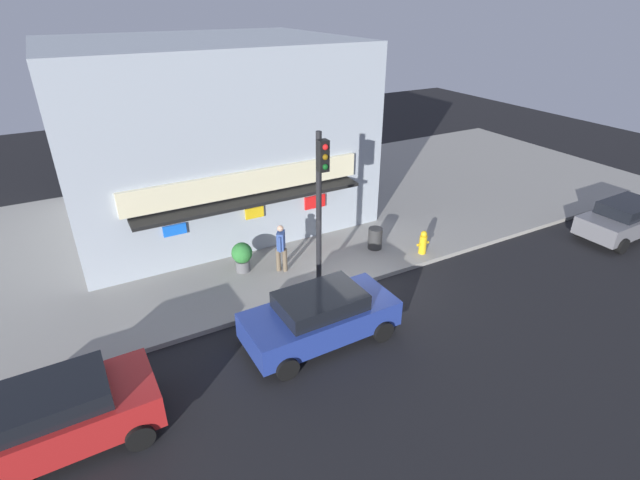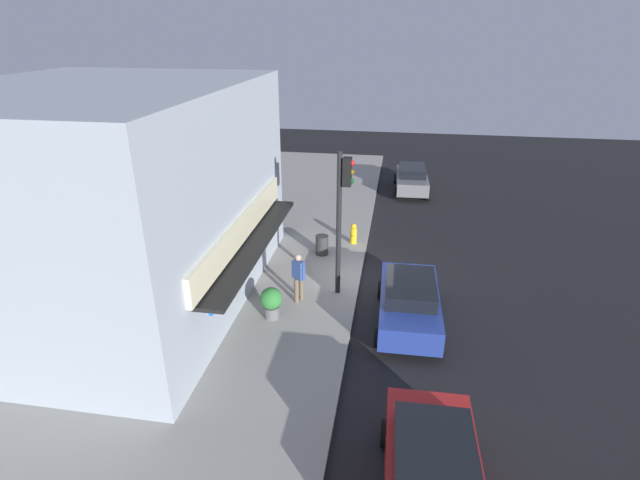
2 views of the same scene
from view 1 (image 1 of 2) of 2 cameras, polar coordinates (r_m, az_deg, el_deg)
name	(u,v)px [view 1 (image 1 of 2)]	position (r m, az deg, el deg)	size (l,w,h in m)	color
ground_plane	(358,287)	(16.41, 4.64, -5.60)	(58.05, 58.05, 0.00)	black
sidewalk	(277,214)	(21.60, -5.17, 3.15)	(38.70, 13.50, 0.17)	gray
corner_building	(206,131)	(21.20, -13.52, 12.67)	(11.60, 10.17, 7.25)	#9EA8B2
traffic_light	(320,192)	(14.74, 0.05, 5.81)	(0.32, 0.58, 5.19)	black
fire_hydrant	(423,242)	(18.28, 12.28, -0.29)	(0.53, 0.29, 0.92)	gold
trash_can	(375,238)	(18.35, 6.64, 0.20)	(0.54, 0.54, 0.84)	#2D2D2D
pedestrian	(281,246)	(16.52, -4.70, -0.74)	(0.44, 0.53, 1.78)	brown
potted_plant_by_doorway	(242,255)	(16.87, -9.34, -1.85)	(0.73, 0.73, 1.08)	#59595B
parked_car_blue	(320,316)	(13.60, 0.03, -9.11)	(4.41, 2.17, 1.56)	navy
parked_car_grey	(625,218)	(23.03, 32.77, 2.20)	(4.29, 2.09, 1.51)	slate
parked_car_red	(59,415)	(12.26, -28.89, -17.98)	(4.09, 2.16, 1.62)	#AD1E1E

